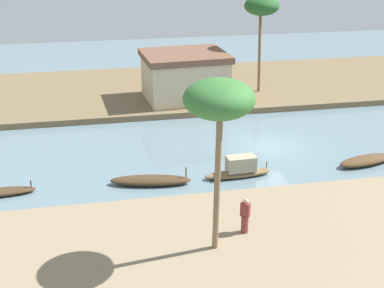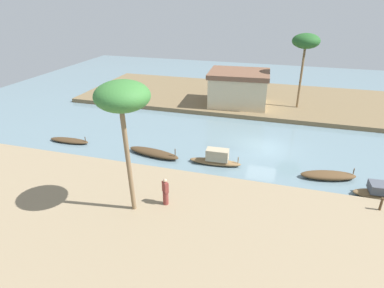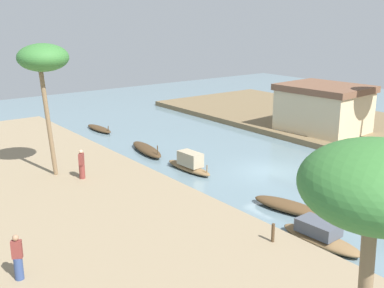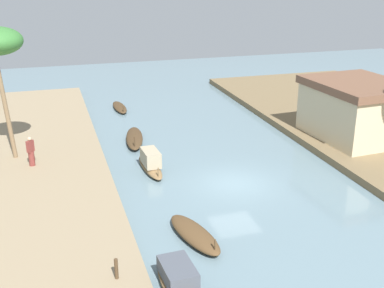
{
  "view_description": "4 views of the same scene",
  "coord_description": "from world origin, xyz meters",
  "px_view_note": "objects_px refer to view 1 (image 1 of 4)",
  "views": [
    {
      "loc": [
        -11.28,
        -30.85,
        13.6
      ],
      "look_at": [
        -5.31,
        -0.37,
        0.74
      ],
      "focal_mm": 49.78,
      "sensor_mm": 36.0,
      "label": 1
    },
    {
      "loc": [
        1.28,
        -25.7,
        11.94
      ],
      "look_at": [
        -5.48,
        -2.93,
        0.94
      ],
      "focal_mm": 30.41,
      "sensor_mm": 36.0,
      "label": 2
    },
    {
      "loc": [
        19.67,
        -21.18,
        9.69
      ],
      "look_at": [
        -5.38,
        -2.19,
        1.01
      ],
      "focal_mm": 44.24,
      "sensor_mm": 36.0,
      "label": 3
    },
    {
      "loc": [
        22.82,
        -9.39,
        11.32
      ],
      "look_at": [
        -4.02,
        -1.26,
        1.06
      ],
      "focal_mm": 46.15,
      "sensor_mm": 36.0,
      "label": 4
    }
  ],
  "objects_px": {
    "person_by_mooring": "(245,217)",
    "riverside_building": "(185,75)",
    "sampan_midstream": "(151,180)",
    "sampan_upstream_small": "(239,169)",
    "sampan_near_left_bank": "(0,192)",
    "sampan_downstream_large": "(366,160)",
    "palm_tree_left_near": "(219,102)",
    "palm_tree_right_tall": "(262,7)"
  },
  "relations": [
    {
      "from": "sampan_upstream_small",
      "to": "palm_tree_right_tall",
      "type": "bearing_deg",
      "value": 66.06
    },
    {
      "from": "palm_tree_right_tall",
      "to": "riverside_building",
      "type": "height_order",
      "value": "palm_tree_right_tall"
    },
    {
      "from": "sampan_midstream",
      "to": "sampan_upstream_small",
      "type": "relative_size",
      "value": 1.16
    },
    {
      "from": "sampan_near_left_bank",
      "to": "palm_tree_left_near",
      "type": "bearing_deg",
      "value": -40.09
    },
    {
      "from": "riverside_building",
      "to": "sampan_downstream_large",
      "type": "bearing_deg",
      "value": -61.96
    },
    {
      "from": "person_by_mooring",
      "to": "riverside_building",
      "type": "xyz_separation_m",
      "value": [
        0.97,
        20.61,
        1.11
      ]
    },
    {
      "from": "palm_tree_left_near",
      "to": "riverside_building",
      "type": "xyz_separation_m",
      "value": [
        2.6,
        21.77,
        -4.87
      ]
    },
    {
      "from": "sampan_upstream_small",
      "to": "sampan_near_left_bank",
      "type": "height_order",
      "value": "sampan_upstream_small"
    },
    {
      "from": "riverside_building",
      "to": "person_by_mooring",
      "type": "bearing_deg",
      "value": -96.85
    },
    {
      "from": "sampan_upstream_small",
      "to": "sampan_midstream",
      "type": "bearing_deg",
      "value": 177.28
    },
    {
      "from": "sampan_near_left_bank",
      "to": "palm_tree_left_near",
      "type": "distance_m",
      "value": 14.68
    },
    {
      "from": "sampan_upstream_small",
      "to": "sampan_downstream_large",
      "type": "relative_size",
      "value": 1.01
    },
    {
      "from": "riverside_building",
      "to": "sampan_near_left_bank",
      "type": "bearing_deg",
      "value": -136.82
    },
    {
      "from": "palm_tree_left_near",
      "to": "palm_tree_right_tall",
      "type": "height_order",
      "value": "palm_tree_right_tall"
    },
    {
      "from": "sampan_midstream",
      "to": "riverside_building",
      "type": "xyz_separation_m",
      "value": [
        4.53,
        14.04,
        2.11
      ]
    },
    {
      "from": "sampan_downstream_large",
      "to": "riverside_building",
      "type": "distance_m",
      "value": 16.51
    },
    {
      "from": "sampan_near_left_bank",
      "to": "sampan_upstream_small",
      "type": "bearing_deg",
      "value": -2.88
    },
    {
      "from": "sampan_midstream",
      "to": "sampan_near_left_bank",
      "type": "bearing_deg",
      "value": -172.33
    },
    {
      "from": "sampan_downstream_large",
      "to": "person_by_mooring",
      "type": "height_order",
      "value": "person_by_mooring"
    },
    {
      "from": "palm_tree_right_tall",
      "to": "riverside_building",
      "type": "distance_m",
      "value": 8.31
    },
    {
      "from": "sampan_downstream_large",
      "to": "sampan_upstream_small",
      "type": "bearing_deg",
      "value": 168.89
    },
    {
      "from": "sampan_downstream_large",
      "to": "person_by_mooring",
      "type": "relative_size",
      "value": 2.31
    },
    {
      "from": "sampan_midstream",
      "to": "riverside_building",
      "type": "relative_size",
      "value": 0.67
    },
    {
      "from": "sampan_midstream",
      "to": "riverside_building",
      "type": "height_order",
      "value": "riverside_building"
    },
    {
      "from": "palm_tree_right_tall",
      "to": "sampan_downstream_large",
      "type": "bearing_deg",
      "value": -81.56
    },
    {
      "from": "palm_tree_left_near",
      "to": "sampan_midstream",
      "type": "bearing_deg",
      "value": 104.04
    },
    {
      "from": "sampan_midstream",
      "to": "person_by_mooring",
      "type": "distance_m",
      "value": 7.54
    },
    {
      "from": "sampan_downstream_large",
      "to": "riverside_building",
      "type": "relative_size",
      "value": 0.58
    },
    {
      "from": "person_by_mooring",
      "to": "riverside_building",
      "type": "relative_size",
      "value": 0.25
    },
    {
      "from": "sampan_midstream",
      "to": "palm_tree_right_tall",
      "type": "relative_size",
      "value": 0.6
    },
    {
      "from": "sampan_downstream_large",
      "to": "sampan_near_left_bank",
      "type": "height_order",
      "value": "sampan_downstream_large"
    },
    {
      "from": "person_by_mooring",
      "to": "riverside_building",
      "type": "distance_m",
      "value": 20.66
    },
    {
      "from": "sampan_upstream_small",
      "to": "sampan_near_left_bank",
      "type": "xyz_separation_m",
      "value": [
        -13.32,
        0.29,
        -0.32
      ]
    },
    {
      "from": "palm_tree_left_near",
      "to": "sampan_downstream_large",
      "type": "bearing_deg",
      "value": 34.92
    },
    {
      "from": "sampan_midstream",
      "to": "sampan_upstream_small",
      "type": "distance_m",
      "value": 5.18
    },
    {
      "from": "sampan_upstream_small",
      "to": "riverside_building",
      "type": "xyz_separation_m",
      "value": [
        -0.64,
        14.05,
        1.86
      ]
    },
    {
      "from": "sampan_midstream",
      "to": "palm_tree_right_tall",
      "type": "height_order",
      "value": "palm_tree_right_tall"
    },
    {
      "from": "sampan_midstream",
      "to": "sampan_downstream_large",
      "type": "bearing_deg",
      "value": 10.42
    },
    {
      "from": "riverside_building",
      "to": "palm_tree_right_tall",
      "type": "bearing_deg",
      "value": 4.62
    },
    {
      "from": "sampan_downstream_large",
      "to": "palm_tree_left_near",
      "type": "relative_size",
      "value": 0.52
    },
    {
      "from": "sampan_midstream",
      "to": "palm_tree_left_near",
      "type": "distance_m",
      "value": 10.59
    },
    {
      "from": "person_by_mooring",
      "to": "sampan_upstream_small",
      "type": "bearing_deg",
      "value": 116.65
    }
  ]
}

